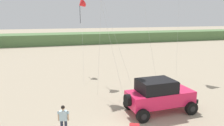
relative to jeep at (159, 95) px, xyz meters
name	(u,v)px	position (x,y,z in m)	size (l,w,h in m)	color
dune_ridge	(80,38)	(0.96, 40.45, -0.01)	(90.00, 7.58, 2.38)	#567A47
jeep	(159,95)	(0.00, 0.00, 0.00)	(4.89, 2.51, 2.26)	#EA2151
person_watching	(63,118)	(-6.31, -1.08, -0.26)	(0.61, 0.38, 1.67)	#DBB28E
kite_purple_stunt	(81,5)	(-2.97, 12.68, 6.36)	(1.42, 6.07, 8.18)	red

